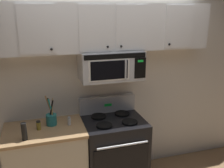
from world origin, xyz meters
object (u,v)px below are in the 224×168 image
at_px(over_range_microwave, 111,65).
at_px(pepper_mill, 24,132).
at_px(utensil_crock_teal, 51,118).
at_px(stove_range, 113,151).
at_px(spice_jar, 39,125).
at_px(salt_shaker, 69,121).

height_order(over_range_microwave, pepper_mill, over_range_microwave).
height_order(over_range_microwave, utensil_crock_teal, over_range_microwave).
distance_m(utensil_crock_teal, pepper_mill, 0.42).
relative_size(stove_range, spice_jar, 10.58).
bearing_deg(pepper_mill, stove_range, 11.21).
relative_size(salt_shaker, spice_jar, 0.97).
bearing_deg(salt_shaker, utensil_crock_teal, 160.68).
bearing_deg(utensil_crock_teal, stove_range, -6.71).
bearing_deg(utensil_crock_teal, spice_jar, -149.46).
bearing_deg(salt_shaker, over_range_microwave, 10.24).
xyz_separation_m(stove_range, utensil_crock_teal, (-0.75, 0.09, 0.52)).
relative_size(over_range_microwave, spice_jar, 7.18).
bearing_deg(utensil_crock_teal, pepper_mill, -135.29).
height_order(over_range_microwave, salt_shaker, over_range_microwave).
xyz_separation_m(stove_range, salt_shaker, (-0.55, 0.02, 0.48)).
relative_size(stove_range, utensil_crock_teal, 3.05).
xyz_separation_m(over_range_microwave, utensil_crock_teal, (-0.75, -0.03, -0.58)).
bearing_deg(stove_range, spice_jar, -179.93).
height_order(utensil_crock_teal, spice_jar, utensil_crock_teal).
bearing_deg(salt_shaker, pepper_mill, -155.73).
bearing_deg(spice_jar, over_range_microwave, 7.45).
bearing_deg(spice_jar, stove_range, 0.07).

